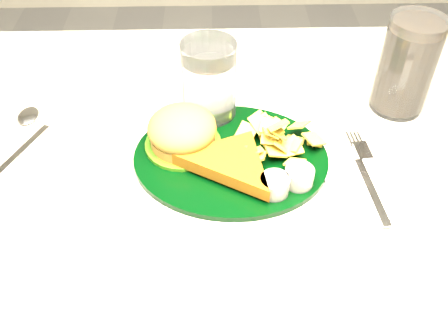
# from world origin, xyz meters

# --- Properties ---
(table) EXTENTS (1.20, 0.80, 0.75)m
(table) POSITION_xyz_m (0.00, 0.00, 0.38)
(table) COLOR #A6A196
(table) RESTS_ON ground
(dinner_plate) EXTENTS (0.31, 0.26, 0.06)m
(dinner_plate) POSITION_xyz_m (0.03, 0.01, 0.78)
(dinner_plate) COLOR black
(dinner_plate) RESTS_ON table
(water_glass) EXTENTS (0.09, 0.09, 0.13)m
(water_glass) POSITION_xyz_m (-0.00, 0.12, 0.82)
(water_glass) COLOR white
(water_glass) RESTS_ON table
(cola_glass) EXTENTS (0.11, 0.11, 0.16)m
(cola_glass) POSITION_xyz_m (0.31, 0.14, 0.83)
(cola_glass) COLOR black
(cola_glass) RESTS_ON table
(fork_napkin) EXTENTS (0.14, 0.18, 0.01)m
(fork_napkin) POSITION_xyz_m (0.22, -0.05, 0.76)
(fork_napkin) COLOR white
(fork_napkin) RESTS_ON table
(spoon) EXTENTS (0.10, 0.16, 0.01)m
(spoon) POSITION_xyz_m (-0.28, 0.04, 0.76)
(spoon) COLOR silver
(spoon) RESTS_ON table
(wrapped_straw) EXTENTS (0.23, 0.13, 0.01)m
(wrapped_straw) POSITION_xyz_m (0.04, 0.14, 0.75)
(wrapped_straw) COLOR white
(wrapped_straw) RESTS_ON table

